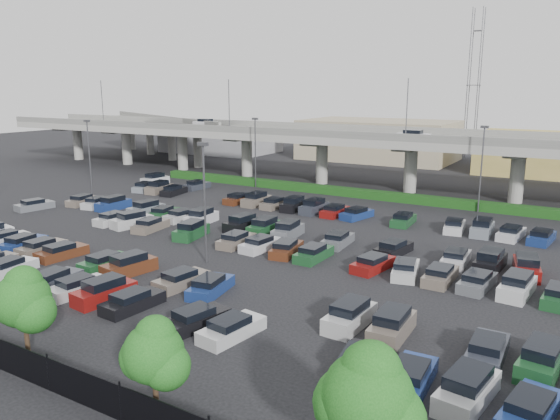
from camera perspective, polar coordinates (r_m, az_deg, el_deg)
name	(u,v)px	position (r m, az deg, el deg)	size (l,w,h in m)	color
ground	(257,240)	(53.65, -2.37, -3.18)	(280.00, 280.00, 0.00)	black
overpass	(377,141)	(80.73, 10.07, 7.06)	(150.00, 13.00, 15.80)	gray
on_ramp	(161,125)	(118.13, -12.30, 8.67)	(50.93, 30.13, 8.80)	gray
hedge	(358,193)	(75.12, 8.12, 1.76)	(66.00, 1.60, 1.10)	#143C11
tree_row	(6,294)	(34.12, -26.76, -7.85)	(65.07, 3.66, 5.94)	#332316
parked_cars	(229,241)	(51.19, -5.39, -3.30)	(62.90, 41.63, 1.67)	#6F6357
light_poles	(234,171)	(56.22, -4.84, 4.04)	(66.90, 48.38, 10.30)	#444549
distant_buildings	(502,149)	(106.69, 22.20, 5.93)	(138.00, 24.00, 9.00)	gray
comm_tower	(474,82)	(119.61, 19.59, 12.48)	(2.40, 2.40, 30.00)	#444549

